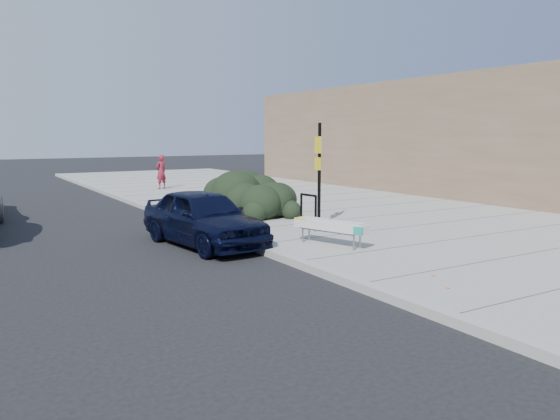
# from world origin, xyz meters

# --- Properties ---
(ground) EXTENTS (120.00, 120.00, 0.00)m
(ground) POSITION_xyz_m (0.00, 0.00, 0.00)
(ground) COLOR black
(ground) RESTS_ON ground
(sidewalk_near) EXTENTS (11.20, 50.00, 0.15)m
(sidewalk_near) POSITION_xyz_m (5.60, 5.00, 0.07)
(sidewalk_near) COLOR gray
(sidewalk_near) RESTS_ON ground
(curb_near) EXTENTS (0.22, 50.00, 0.17)m
(curb_near) POSITION_xyz_m (0.00, 5.00, 0.08)
(curb_near) COLOR #9E9E99
(curb_near) RESTS_ON ground
(bench) EXTENTS (0.97, 1.97, 0.58)m
(bench) POSITION_xyz_m (1.48, 1.00, 0.61)
(bench) COLOR gray
(bench) RESTS_ON sidewalk_near
(bike_rack) EXTENTS (0.13, 0.67, 0.99)m
(bike_rack) POSITION_xyz_m (2.24, 3.07, 0.74)
(bike_rack) COLOR black
(bike_rack) RESTS_ON sidewalk_near
(sign_post) EXTENTS (0.12, 0.34, 2.92)m
(sign_post) POSITION_xyz_m (2.87, 3.47, 1.79)
(sign_post) COLOR black
(sign_post) RESTS_ON sidewalk_near
(hedge) EXTENTS (3.52, 4.65, 1.56)m
(hedge) POSITION_xyz_m (2.71, 7.00, 0.93)
(hedge) COLOR black
(hedge) RESTS_ON sidewalk_near
(sedan_navy) EXTENTS (2.14, 4.32, 1.41)m
(sedan_navy) POSITION_xyz_m (-0.80, 3.20, 0.71)
(sedan_navy) COLOR black
(sedan_navy) RESTS_ON ground
(pedestrian) EXTENTS (0.71, 0.60, 1.64)m
(pedestrian) POSITION_xyz_m (2.60, 16.31, 0.97)
(pedestrian) COLOR maroon
(pedestrian) RESTS_ON sidewalk_near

